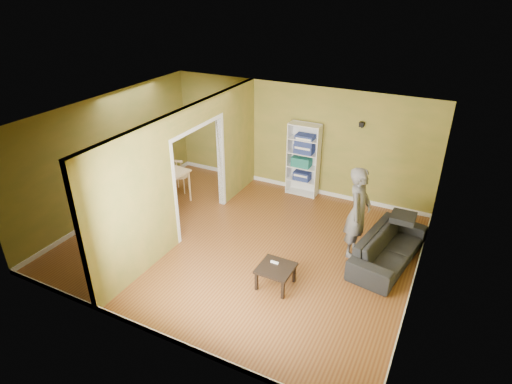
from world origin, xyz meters
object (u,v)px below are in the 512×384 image
chair_left (138,177)px  chair_far (180,174)px  sofa (390,244)px  person (359,205)px  chair_near (143,192)px  coffee_table (276,270)px  dining_table (158,173)px  bookshelf (304,159)px

chair_left → chair_far: (0.80, 0.62, -0.03)m
sofa → person: size_ratio=0.98×
sofa → person: (-0.64, -0.02, 0.66)m
chair_left → chair_far: 1.01m
chair_near → coffee_table: bearing=-23.0°
sofa → coffee_table: (-1.57, -1.59, -0.06)m
dining_table → person: bearing=-0.3°
coffee_table → chair_near: chair_near is taller
person → chair_far: 4.61m
sofa → chair_near: chair_near is taller
person → dining_table: (-4.63, 0.03, -0.33)m
chair_left → sofa: bearing=103.5°
bookshelf → dining_table: (-2.83, -1.90, -0.17)m
person → chair_near: bearing=99.5°
person → chair_left: person is taller
sofa → bookshelf: bookshelf is taller
chair_far → coffee_table: bearing=134.7°
bookshelf → coffee_table: (0.86, -3.50, -0.55)m
sofa → chair_far: size_ratio=2.30×
coffee_table → chair_near: bearing=164.8°
chair_left → chair_near: size_ratio=0.91×
bookshelf → chair_near: 3.77m
bookshelf → chair_far: bookshelf is taller
bookshelf → coffee_table: 3.64m
chair_near → chair_far: chair_near is taller
chair_near → chair_left: bearing=130.4°
sofa → dining_table: bearing=99.8°
bookshelf → chair_far: bearing=-155.3°
bookshelf → dining_table: size_ratio=1.39×
sofa → coffee_table: bearing=145.2°
sofa → person: person is taller
chair_near → bookshelf: bearing=33.9°
sofa → dining_table: dining_table is taller
bookshelf → chair_far: (-2.71, -1.25, -0.44)m
bookshelf → coffee_table: bookshelf is taller
coffee_table → chair_left: bearing=159.6°
sofa → chair_far: 5.19m
bookshelf → chair_left: (-3.51, -1.86, -0.42)m
dining_table → chair_left: bearing=176.8°
sofa → coffee_table: 2.23m
person → chair_far: size_ratio=2.36×
coffee_table → chair_near: 3.81m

